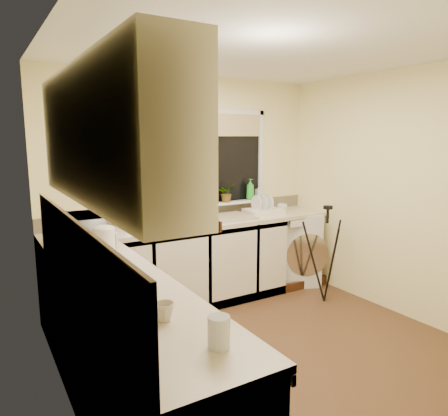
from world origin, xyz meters
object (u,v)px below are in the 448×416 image
at_px(kettle, 105,242).
at_px(tripod, 326,254).
at_px(plant_c, 212,193).
at_px(plant_b, 189,195).
at_px(soap_bottle_green, 250,189).
at_px(washing_machine, 290,247).
at_px(dish_rack, 264,212).
at_px(steel_jar, 115,274).
at_px(microwave, 82,231).
at_px(soap_bottle_clear, 259,192).
at_px(cup_left, 164,312).
at_px(laptop, 142,222).
at_px(plant_d, 226,193).
at_px(plant_a, 159,195).
at_px(cup_back, 282,208).
at_px(glass_jug, 219,332).

bearing_deg(kettle, tripod, 1.92).
relative_size(kettle, plant_c, 0.93).
xyz_separation_m(plant_b, soap_bottle_green, (0.81, 0.00, 0.01)).
relative_size(washing_machine, dish_rack, 2.11).
relative_size(kettle, steel_jar, 1.74).
height_order(tripod, soap_bottle_green, soap_bottle_green).
distance_m(washing_machine, steel_jar, 3.01).
bearing_deg(microwave, plant_c, -65.80).
height_order(plant_c, soap_bottle_clear, plant_c).
bearing_deg(steel_jar, plant_b, 50.80).
distance_m(microwave, soap_bottle_green, 2.19).
height_order(kettle, cup_left, kettle).
bearing_deg(steel_jar, microwave, 88.30).
relative_size(dish_rack, tripod, 0.39).
bearing_deg(cup_left, steel_jar, 94.37).
height_order(steel_jar, soap_bottle_green, soap_bottle_green).
xyz_separation_m(laptop, plant_d, (1.10, 0.19, 0.20)).
height_order(kettle, plant_a, plant_a).
relative_size(tripod, plant_d, 5.01).
xyz_separation_m(kettle, plant_c, (1.48, 0.97, 0.16)).
xyz_separation_m(microwave, cup_back, (2.44, 0.43, -0.08)).
relative_size(laptop, microwave, 0.69).
height_order(laptop, soap_bottle_clear, soap_bottle_clear).
bearing_deg(plant_d, washing_machine, -12.75).
bearing_deg(dish_rack, kettle, -154.33).
xyz_separation_m(washing_machine, kettle, (-2.49, -0.79, 0.56)).
bearing_deg(microwave, soap_bottle_clear, -71.52).
distance_m(laptop, soap_bottle_green, 1.46).
relative_size(kettle, plant_b, 0.93).
height_order(glass_jug, plant_b, plant_b).
bearing_deg(kettle, plant_c, 33.36).
height_order(plant_b, soap_bottle_green, soap_bottle_green).
height_order(plant_b, cup_back, plant_b).
relative_size(plant_b, soap_bottle_clear, 1.30).
bearing_deg(dish_rack, cup_back, 11.90).
height_order(steel_jar, cup_left, steel_jar).
bearing_deg(cup_back, dish_rack, -173.44).
bearing_deg(soap_bottle_green, laptop, -172.43).
bearing_deg(plant_c, plant_a, 177.42).
xyz_separation_m(soap_bottle_green, cup_left, (-2.07, -2.26, -0.23)).
height_order(dish_rack, plant_a, plant_a).
bearing_deg(plant_a, washing_machine, -7.49).
bearing_deg(plant_a, plant_c, -2.58).
bearing_deg(microwave, cup_back, -77.07).
xyz_separation_m(tripod, steel_jar, (-2.51, -0.72, 0.42)).
distance_m(tripod, cup_back, 0.83).
bearing_deg(kettle, plant_d, 30.14).
bearing_deg(laptop, plant_c, 16.50).
distance_m(plant_b, soap_bottle_green, 0.81).
distance_m(kettle, cup_left, 1.29).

